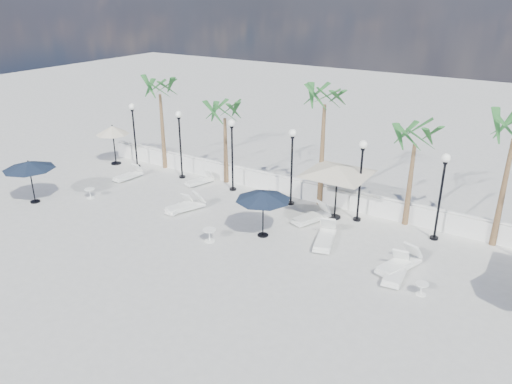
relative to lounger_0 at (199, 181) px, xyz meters
The scene contains 28 objects.
ground 8.32m from the lounger_0, 48.35° to the right, with size 100.00×100.00×0.00m, color #AAA9A4.
balustrade 5.68m from the lounger_0, 13.06° to the left, with size 26.00×0.30×1.01m.
lamppost_0 5.48m from the lounger_0, behind, with size 0.36×0.36×3.84m.
lamppost_1 2.73m from the lounger_0, 169.12° to the left, with size 0.36×0.36×3.84m.
lamppost_2 3.07m from the lounger_0, ahead, with size 0.36×0.36×3.84m.
lamppost_3 5.99m from the lounger_0, ahead, with size 0.36×0.36×3.84m.
lamppost_4 9.32m from the lounger_0, ahead, with size 0.36×0.36×3.84m.
lamppost_5 12.74m from the lounger_0, ahead, with size 0.36×0.36×3.84m.
palm_0 5.65m from the lounger_0, 162.67° to the left, with size 2.60×2.60×5.50m.
palm_1 3.85m from the lounger_0, 46.41° to the left, with size 2.60×2.60×4.70m.
palm_2 8.40m from the lounger_0, ahead, with size 2.60×2.60×6.10m.
palm_3 11.70m from the lounger_0, ahead, with size 2.60×2.60×4.90m.
lounger_0 is the anchor object (origin of this frame).
lounger_1 4.18m from the lounger_0, 158.85° to the right, with size 0.73×1.82×0.66m.
lounger_2 4.46m from the lounger_0, ahead, with size 1.12×1.82×0.65m.
lounger_3 3.51m from the lounger_0, 62.72° to the right, with size 1.33×2.05×0.73m.
lounger_4 3.57m from the lounger_0, 67.58° to the right, with size 0.63×1.67×0.61m.
lounger_5 7.37m from the lounger_0, ahead, with size 1.29×2.09×0.75m.
lounger_6 9.14m from the lounger_0, 16.73° to the right, with size 1.24×2.22×0.79m.
lounger_7 12.40m from the lounger_0, 14.10° to the right, with size 1.32×2.21×0.79m.
lounger_8 12.61m from the lounger_0, 16.59° to the right, with size 0.84×2.04×0.74m.
side_table_0 5.73m from the lounger_0, 127.88° to the right, with size 0.52×0.52×0.50m.
side_table_1 6.76m from the lounger_0, 48.08° to the right, with size 0.57×0.57×0.55m.
side_table_2 13.87m from the lounger_0, 17.82° to the right, with size 0.46×0.46×0.45m.
parasol_navy_left 8.57m from the lounger_0, 130.64° to the right, with size 2.51×2.51×2.21m.
parasol_navy_mid 7.21m from the lounger_0, 28.75° to the right, with size 2.38×2.38×2.14m.
parasol_cream_sq_a 8.38m from the lounger_0, ahead, with size 5.65×5.65×2.77m.
parasol_cream_small 6.74m from the lounger_0, behind, with size 1.99×1.99×2.44m.
Camera 1 is at (10.71, -13.68, 9.98)m, focal length 35.00 mm.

